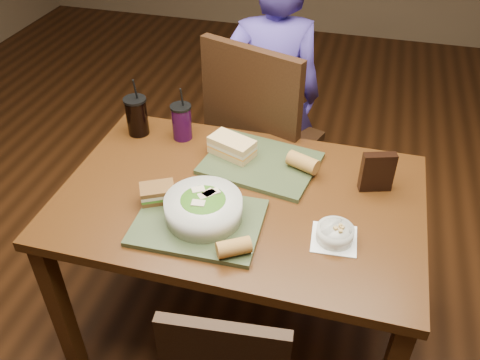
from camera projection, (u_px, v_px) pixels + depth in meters
name	position (u px, v px, depth m)	size (l,w,h in m)	color
ground	(240.00, 323.00, 2.29)	(6.00, 6.00, 0.00)	#381C0B
dining_table	(240.00, 214.00, 1.89)	(1.30, 0.85, 0.75)	#44240D
chair_far	(256.00, 136.00, 2.39)	(0.61, 0.62, 1.10)	black
diner	(271.00, 99.00, 2.51)	(0.50, 0.33, 1.38)	#49389B
tray_near	(199.00, 222.00, 1.71)	(0.42, 0.32, 0.02)	#333E23
tray_far	(261.00, 163.00, 1.97)	(0.42, 0.32, 0.02)	#333E23
salad_bowl	(203.00, 207.00, 1.69)	(0.26, 0.26, 0.09)	silver
soup_bowl	(335.00, 233.00, 1.64)	(0.16, 0.16, 0.06)	white
sandwich_near	(158.00, 193.00, 1.77)	(0.14, 0.13, 0.06)	#593819
sandwich_far	(232.00, 146.00, 1.98)	(0.20, 0.15, 0.07)	tan
baguette_near	(234.00, 247.00, 1.56)	(0.05, 0.05, 0.11)	#AD7533
baguette_far	(303.00, 162.00, 1.91)	(0.06, 0.06, 0.12)	#AD7533
cup_cola	(137.00, 116.00, 2.11)	(0.09, 0.09, 0.25)	black
cup_berry	(182.00, 122.00, 2.08)	(0.09, 0.09, 0.23)	black
chip_bag	(377.00, 172.00, 1.81)	(0.12, 0.04, 0.15)	black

